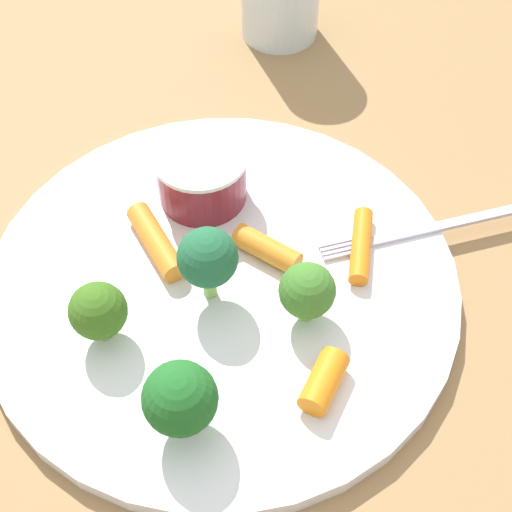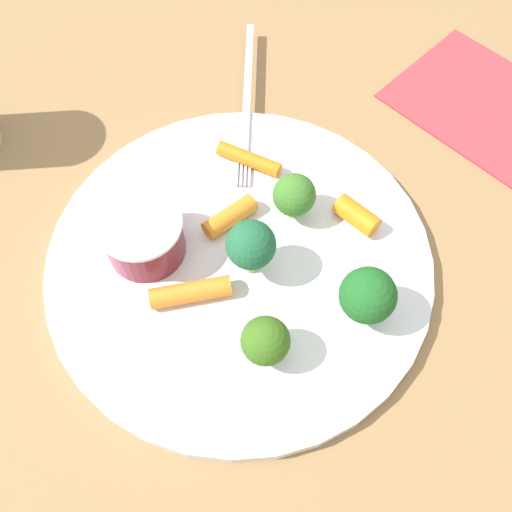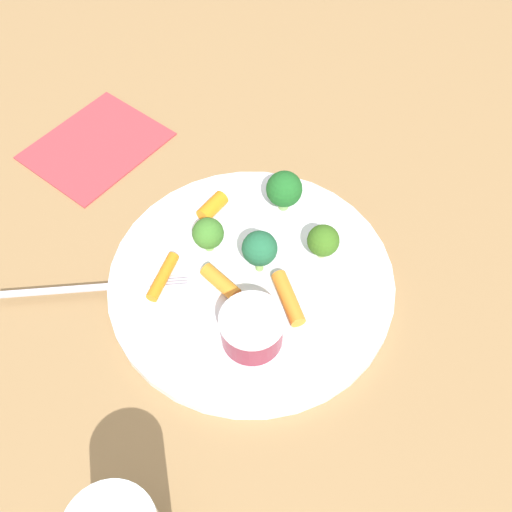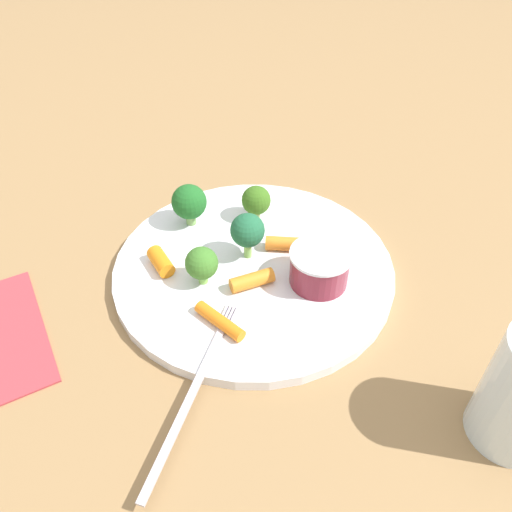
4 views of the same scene
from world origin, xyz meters
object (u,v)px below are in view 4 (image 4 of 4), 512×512
Objects in this scene: broccoli_floret_2 at (249,230)px; carrot_stick_2 at (290,242)px; broccoli_floret_3 at (189,202)px; carrot_stick_3 at (252,280)px; fork at (196,386)px; plate at (254,268)px; broccoli_floret_0 at (256,201)px; carrot_stick_1 at (220,321)px; broccoli_floret_1 at (201,262)px; carrot_stick_0 at (161,262)px; sauce_cup at (319,267)px.

broccoli_floret_2 is 0.05m from carrot_stick_2.
broccoli_floret_3 reaches higher than carrot_stick_3.
fork is at bearing -54.16° from carrot_stick_2.
broccoli_floret_3 is at bearing -157.36° from broccoli_floret_2.
broccoli_floret_2 is (-0.01, 0.00, 0.04)m from plate.
broccoli_floret_3 is (-0.09, -0.03, 0.04)m from plate.
broccoli_floret_0 is 0.78× the size of broccoli_floret_2.
carrot_stick_1 is 1.24× the size of carrot_stick_3.
fork is (0.11, -0.05, -0.02)m from broccoli_floret_1.
broccoli_floret_3 is at bearing 134.42° from carrot_stick_0.
plate is 0.09m from carrot_stick_1.
broccoli_floret_2 reaches higher than broccoli_floret_3.
sauce_cup is at bearing 61.36° from broccoli_floret_1.
broccoli_floret_0 is 0.29× the size of fork.
carrot_stick_3 is at bearing 52.85° from broccoli_floret_1.
broccoli_floret_2 is 1.51× the size of carrot_stick_0.
broccoli_floret_1 is 0.11m from carrot_stick_2.
broccoli_floret_3 is at bearing -152.30° from sauce_cup.
carrot_stick_2 is at bearing 119.47° from carrot_stick_1.
broccoli_floret_3 reaches higher than carrot_stick_0.
carrot_stick_0 is (-0.04, -0.09, 0.01)m from plate.
carrot_stick_1 is 0.13m from carrot_stick_2.
sauce_cup is 0.08m from broccoli_floret_2.
plate is at bearing 131.94° from carrot_stick_1.
sauce_cup is 1.11× the size of carrot_stick_1.
broccoli_floret_0 is 0.07m from carrot_stick_2.
carrot_stick_2 is (0.03, 0.13, -0.00)m from carrot_stick_0.
carrot_stick_3 is (-0.03, 0.05, 0.00)m from carrot_stick_1.
plate is at bearing 149.55° from carrot_stick_3.
carrot_stick_3 is 0.31× the size of fork.
broccoli_floret_0 is 0.99× the size of broccoli_floret_1.
plate is at bearing 134.62° from fork.
broccoli_floret_1 is (-0.00, -0.06, 0.03)m from plate.
carrot_stick_0 is at bearing -113.99° from plate.
broccoli_floret_2 reaches higher than broccoli_floret_1.
carrot_stick_0 is (-0.04, -0.03, -0.02)m from broccoli_floret_1.
carrot_stick_3 is (0.10, -0.06, -0.02)m from broccoli_floret_0.
carrot_stick_3 is (0.07, 0.07, -0.00)m from carrot_stick_0.
carrot_stick_1 is 0.07m from fork.
broccoli_floret_0 is 0.07m from broccoli_floret_3.
broccoli_floret_0 is at bearing 69.89° from broccoli_floret_3.
broccoli_floret_2 reaches higher than carrot_stick_3.
broccoli_floret_1 is at bearing -118.64° from sauce_cup.
carrot_stick_2 is (0.01, 0.05, -0.03)m from broccoli_floret_2.
broccoli_floret_1 reaches higher than carrot_stick_1.
broccoli_floret_3 reaches higher than broccoli_floret_1.
fork is at bearing -45.38° from plate.
carrot_stick_3 is (-0.03, -0.06, -0.01)m from sauce_cup.
broccoli_floret_3 is at bearing -138.42° from carrot_stick_2.
sauce_cup is 0.12m from broccoli_floret_1.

